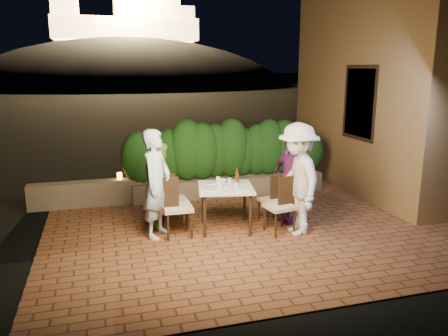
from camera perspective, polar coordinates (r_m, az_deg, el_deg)
name	(u,v)px	position (r m, az deg, el deg)	size (l,w,h in m)	color
ground	(257,233)	(7.50, 4.33, -8.46)	(400.00, 400.00, 0.00)	black
terrace_floor	(247,226)	(7.96, 3.07, -7.58)	(7.00, 6.00, 0.15)	brown
building_wall	(380,78)	(10.47, 19.74, 11.05)	(1.60, 5.00, 5.00)	#9F733E
window_pane	(361,103)	(9.64, 17.43, 8.13)	(0.08, 1.00, 1.40)	black
window_frame	(360,103)	(9.64, 17.38, 8.13)	(0.06, 1.15, 1.55)	black
planter	(229,185)	(9.57, 0.72, -2.28)	(4.20, 0.55, 0.40)	brown
hedge	(230,152)	(9.40, 0.73, 2.14)	(4.00, 0.70, 1.10)	#174111
parapet	(86,194)	(9.18, -17.55, -3.23)	(2.20, 0.30, 0.50)	brown
hill	(130,114)	(67.02, -12.18, 6.94)	(52.00, 40.00, 22.00)	black
fortress	(125,11)	(67.14, -12.80, 19.34)	(26.00, 8.00, 8.00)	#FFCC7A
dining_table	(226,208)	(7.51, 0.21, -5.19)	(0.91, 0.91, 0.75)	white
plate_nw	(211,190)	(7.20, -1.69, -2.83)	(0.20, 0.20, 0.01)	white
plate_sw	(210,183)	(7.60, -1.83, -1.98)	(0.20, 0.20, 0.01)	white
plate_ne	(243,189)	(7.25, 2.51, -2.73)	(0.20, 0.20, 0.01)	white
plate_se	(239,183)	(7.64, 1.98, -1.91)	(0.20, 0.20, 0.01)	white
plate_centre	(226,186)	(7.42, 0.28, -2.35)	(0.21, 0.21, 0.01)	white
plate_front	(230,192)	(7.08, 0.78, -3.11)	(0.21, 0.21, 0.01)	white
glass_nw	(220,185)	(7.27, -0.56, -2.25)	(0.07, 0.07, 0.12)	silver
glass_sw	(218,180)	(7.58, -0.78, -1.58)	(0.07, 0.07, 0.12)	silver
glass_ne	(237,185)	(7.29, 1.65, -2.28)	(0.06, 0.06, 0.10)	silver
glass_se	(230,181)	(7.56, 0.74, -1.70)	(0.06, 0.06, 0.10)	silver
beer_bottle	(237,177)	(7.42, 1.71, -1.15)	(0.06, 0.06, 0.31)	#51290D
bowl	(222,181)	(7.67, -0.30, -1.71)	(0.19, 0.19, 0.05)	white
chair_left_front	(178,206)	(7.21, -6.08, -5.00)	(0.46, 0.46, 1.00)	black
chair_left_back	(174,199)	(7.73, -6.53, -4.03)	(0.43, 0.43, 0.94)	black
chair_right_front	(280,205)	(7.37, 7.27, -4.84)	(0.44, 0.44, 0.95)	black
chair_right_back	(271,199)	(7.87, 6.19, -4.08)	(0.39, 0.39, 0.84)	black
diner_blue	(157,184)	(7.11, -8.77, -2.07)	(0.65, 0.43, 1.78)	silver
diner_green	(161,184)	(7.65, -8.29, -2.07)	(0.73, 0.57, 1.50)	#89B438
diner_white	(298,179)	(7.25, 9.59, -1.47)	(1.20, 0.69, 1.86)	silver
diner_purple	(290,177)	(7.86, 8.67, -1.21)	(0.95, 0.40, 1.62)	#792870
parapet_lamp	(120,176)	(9.10, -13.49, -1.03)	(0.10, 0.10, 0.14)	orange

